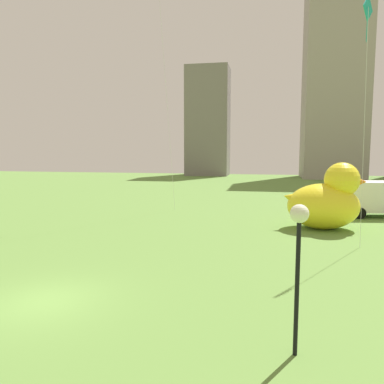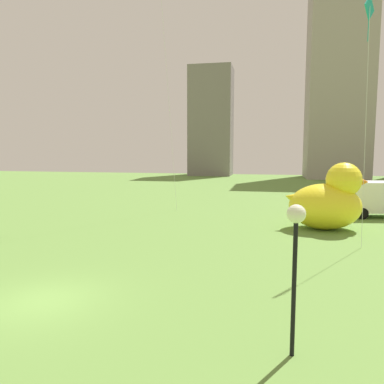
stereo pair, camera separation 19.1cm
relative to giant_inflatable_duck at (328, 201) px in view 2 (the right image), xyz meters
The scene contains 6 objects.
ground_plane 19.18m from the giant_inflatable_duck, 128.48° to the right, with size 140.00×140.00×0.00m, color olive.
giant_inflatable_duck is the anchor object (origin of this frame).
lamppost 17.20m from the giant_inflatable_duck, 101.00° to the right, with size 0.49×0.49×4.06m.
box_truck 7.34m from the giant_inflatable_duck, 50.88° to the left, with size 6.18×3.16×2.85m.
city_skyline 53.85m from the giant_inflatable_duck, 74.03° to the left, with size 52.17×12.44×41.55m.
kite_teal 11.29m from the giant_inflatable_duck, 78.78° to the right, with size 0.74×1.10×13.39m.
Camera 2 is at (7.89, -11.69, 5.47)m, focal length 35.21 mm.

